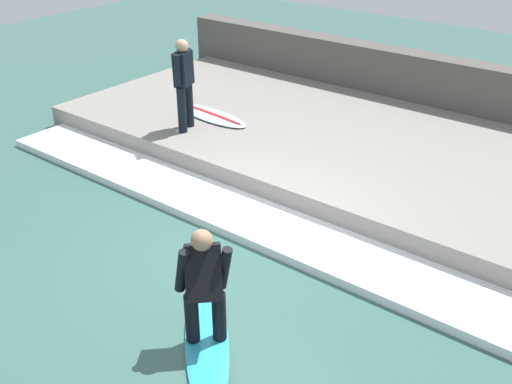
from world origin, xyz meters
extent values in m
plane|color=#386056|center=(0.00, 0.00, 0.00)|extent=(28.00, 28.00, 0.00)
cube|color=gray|center=(3.33, 0.00, 0.20)|extent=(4.40, 10.97, 0.40)
cube|color=#544F49|center=(5.78, 0.00, 0.64)|extent=(0.50, 11.52, 1.28)
cube|color=white|center=(0.63, 0.00, 0.06)|extent=(1.00, 10.42, 0.12)
ellipsoid|color=#2DADD1|center=(-1.53, -0.83, 0.03)|extent=(1.80, 1.75, 0.06)
cylinder|color=black|center=(-1.44, -0.93, 0.34)|extent=(0.15, 0.15, 0.56)
cylinder|color=black|center=(-1.63, -0.73, 0.34)|extent=(0.15, 0.15, 0.56)
cube|color=black|center=(-1.53, -0.83, 0.90)|extent=(0.55, 0.55, 0.59)
sphere|color=#A87A5B|center=(-1.53, -0.83, 1.27)|extent=(0.21, 0.21, 0.21)
cylinder|color=black|center=(-1.39, -0.98, 0.93)|extent=(0.10, 0.20, 0.50)
cylinder|color=black|center=(-1.67, -0.68, 0.93)|extent=(0.10, 0.20, 0.50)
cylinder|color=black|center=(2.04, 2.75, 0.79)|extent=(0.15, 0.15, 0.78)
cylinder|color=black|center=(1.77, 2.66, 0.79)|extent=(0.15, 0.15, 0.78)
cube|color=black|center=(1.91, 2.71, 1.46)|extent=(0.42, 0.33, 0.57)
sphere|color=tan|center=(1.91, 2.71, 1.84)|extent=(0.21, 0.21, 0.21)
cylinder|color=black|center=(2.11, 2.77, 1.49)|extent=(0.11, 0.11, 0.50)
cylinder|color=black|center=(1.71, 2.64, 1.49)|extent=(0.11, 0.11, 0.50)
ellipsoid|color=silver|center=(2.60, 2.73, 0.43)|extent=(0.70, 1.71, 0.06)
ellipsoid|color=#B21E1E|center=(2.60, 2.73, 0.46)|extent=(0.25, 1.53, 0.01)
camera|label=1|loc=(-4.97, -4.14, 4.35)|focal=42.00mm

